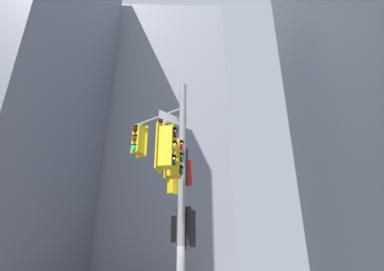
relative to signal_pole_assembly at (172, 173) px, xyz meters
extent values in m
cube|color=#9399A3|center=(-2.05, 25.29, 10.96)|extent=(13.93, 13.93, 30.95)
cylinder|color=gray|center=(0.30, 0.03, -0.73)|extent=(0.22, 0.22, 7.57)
cylinder|color=gray|center=(-0.56, 0.73, 2.15)|extent=(1.79, 1.48, 0.12)
cylinder|color=gray|center=(0.09, -0.98, 0.69)|extent=(0.53, 2.06, 0.12)
cube|color=yellow|center=(-0.18, 0.67, 1.55)|extent=(0.39, 0.32, 1.14)
cube|color=yellow|center=(-0.30, 0.52, 1.55)|extent=(0.48, 0.48, 1.00)
cylinder|color=#360605|center=(-0.42, 0.36, 1.90)|extent=(0.19, 0.17, 0.20)
cube|color=black|center=(-0.43, 0.36, 2.02)|extent=(0.22, 0.19, 0.02)
cylinder|color=yellow|center=(-0.42, 0.36, 1.55)|extent=(0.19, 0.17, 0.20)
cube|color=black|center=(-0.43, 0.36, 1.67)|extent=(0.22, 0.19, 0.02)
cylinder|color=#06311C|center=(-0.42, 0.36, 1.20)|extent=(0.19, 0.17, 0.20)
cube|color=black|center=(-0.43, 0.36, 1.32)|extent=(0.22, 0.19, 0.02)
cube|color=yellow|center=(-1.12, 1.43, 1.55)|extent=(0.39, 0.32, 1.14)
cube|color=yellow|center=(-1.24, 1.28, 1.55)|extent=(0.48, 0.48, 1.00)
cylinder|color=#360605|center=(-1.37, 1.13, 1.90)|extent=(0.19, 0.17, 0.20)
cube|color=black|center=(-1.37, 1.12, 2.02)|extent=(0.22, 0.19, 0.02)
cylinder|color=#3C2C06|center=(-1.37, 1.13, 1.55)|extent=(0.19, 0.17, 0.20)
cube|color=black|center=(-1.37, 1.12, 1.67)|extent=(0.22, 0.19, 0.02)
cylinder|color=#19C672|center=(-1.37, 1.13, 1.20)|extent=(0.19, 0.17, 0.20)
cube|color=black|center=(-1.37, 1.12, 1.32)|extent=(0.22, 0.19, 0.02)
cube|color=gold|center=(-0.09, -0.95, 0.09)|extent=(0.13, 0.48, 1.14)
cube|color=gold|center=(0.09, -0.98, 0.09)|extent=(0.40, 0.40, 1.00)
cylinder|color=red|center=(0.29, -1.02, 0.44)|extent=(0.10, 0.21, 0.20)
cube|color=black|center=(0.30, -1.02, 0.56)|extent=(0.11, 0.23, 0.02)
cylinder|color=#3C2C06|center=(0.29, -1.02, 0.09)|extent=(0.10, 0.21, 0.20)
cube|color=black|center=(0.30, -1.02, 0.21)|extent=(0.11, 0.23, 0.02)
cylinder|color=#06311C|center=(0.29, -1.02, -0.26)|extent=(0.10, 0.21, 0.20)
cube|color=black|center=(0.30, -1.02, -0.14)|extent=(0.11, 0.23, 0.02)
cube|color=yellow|center=(-0.26, -1.76, 0.09)|extent=(0.13, 0.48, 1.14)
cube|color=yellow|center=(-0.07, -1.80, 0.09)|extent=(0.40, 0.40, 1.00)
cylinder|color=#360605|center=(0.12, -1.84, 0.44)|extent=(0.10, 0.21, 0.20)
cube|color=black|center=(0.13, -1.84, 0.56)|extent=(0.11, 0.23, 0.02)
cylinder|color=yellow|center=(0.12, -1.84, 0.09)|extent=(0.10, 0.21, 0.20)
cube|color=black|center=(0.13, -1.84, 0.21)|extent=(0.11, 0.23, 0.02)
cylinder|color=#06311C|center=(0.12, -1.84, -0.26)|extent=(0.10, 0.21, 0.20)
cube|color=black|center=(0.13, -1.84, -0.14)|extent=(0.11, 0.23, 0.02)
cube|color=gold|center=(0.23, 0.13, -0.05)|extent=(0.40, 0.32, 1.14)
cube|color=gold|center=(0.11, 0.28, -0.05)|extent=(0.48, 0.48, 1.00)
cylinder|color=red|center=(-0.01, 0.43, 0.30)|extent=(0.19, 0.17, 0.20)
cube|color=black|center=(-0.01, 0.44, 0.42)|extent=(0.22, 0.19, 0.02)
cylinder|color=#3C2C06|center=(-0.01, 0.43, -0.05)|extent=(0.19, 0.17, 0.20)
cube|color=black|center=(-0.01, 0.44, 0.07)|extent=(0.22, 0.19, 0.02)
cylinder|color=#06311C|center=(-0.01, 0.43, -0.40)|extent=(0.19, 0.17, 0.20)
cube|color=black|center=(-0.01, 0.44, -0.28)|extent=(0.22, 0.19, 0.02)
cube|color=black|center=(0.37, 0.13, -1.53)|extent=(0.41, 0.29, 1.14)
cube|color=black|center=(0.47, 0.29, -1.53)|extent=(0.47, 0.47, 1.00)
cylinder|color=red|center=(0.59, 0.45, -1.18)|extent=(0.20, 0.16, 0.20)
cube|color=black|center=(0.59, 0.46, -1.06)|extent=(0.22, 0.18, 0.02)
cylinder|color=#3C2C06|center=(0.59, 0.45, -1.53)|extent=(0.20, 0.16, 0.20)
cube|color=black|center=(0.59, 0.46, -1.41)|extent=(0.22, 0.18, 0.02)
cylinder|color=#06311C|center=(0.59, 0.45, -1.88)|extent=(0.20, 0.16, 0.20)
cube|color=black|center=(0.59, 0.46, -1.76)|extent=(0.22, 0.18, 0.02)
cube|color=black|center=(0.25, 0.14, 0.27)|extent=(0.45, 0.23, 1.14)
cube|color=black|center=(0.17, 0.31, 0.27)|extent=(0.45, 0.45, 1.00)
cylinder|color=#360605|center=(0.09, 0.49, 0.62)|extent=(0.21, 0.14, 0.20)
cube|color=black|center=(0.08, 0.50, 0.74)|extent=(0.23, 0.16, 0.02)
cylinder|color=#3C2C06|center=(0.09, 0.49, 0.27)|extent=(0.21, 0.14, 0.20)
cube|color=black|center=(0.08, 0.50, 0.39)|extent=(0.23, 0.16, 0.02)
cylinder|color=#19C672|center=(0.09, 0.49, -0.08)|extent=(0.21, 0.14, 0.20)
cube|color=black|center=(0.08, 0.50, 0.04)|extent=(0.23, 0.16, 0.02)
cube|color=white|center=(0.08, 0.30, 1.86)|extent=(1.04, 0.88, 0.28)
cube|color=#19479E|center=(0.08, 0.30, 1.86)|extent=(1.00, 0.85, 0.24)
cube|color=red|center=(0.28, 0.25, 0.08)|extent=(0.64, 0.07, 0.80)
cube|color=white|center=(0.28, 0.25, 0.08)|extent=(0.60, 0.06, 0.76)
cube|color=black|center=(0.31, 0.25, -1.55)|extent=(0.60, 0.05, 0.72)
cube|color=white|center=(0.31, 0.25, -1.55)|extent=(0.56, 0.04, 0.68)
camera|label=1|loc=(0.31, -8.37, -2.46)|focal=27.71mm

